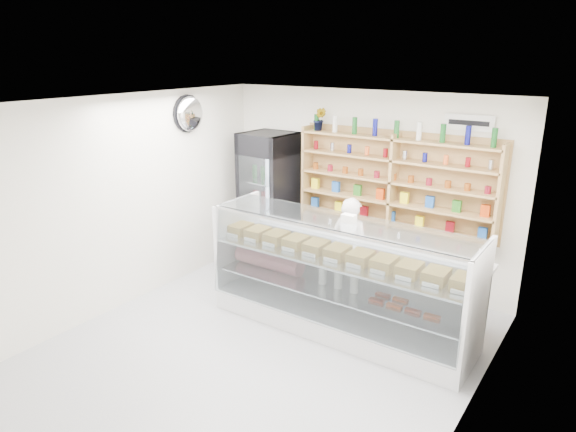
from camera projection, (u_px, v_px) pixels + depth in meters
The scene contains 8 objects.
room at pixel (261, 236), 5.53m from camera, with size 5.00×5.00×5.00m.
display_counter at pixel (340, 299), 6.33m from camera, with size 3.27×0.98×1.42m.
shop_worker at pixel (350, 251), 6.89m from camera, with size 0.54×0.36×1.49m, color white.
drinks_cooler at pixel (270, 200), 8.10m from camera, with size 0.81×0.79×2.12m.
wall_shelving at pixel (393, 182), 7.04m from camera, with size 2.84×0.28×1.33m.
potted_plant at pixel (320, 119), 7.45m from camera, with size 0.18×0.15×0.33m, color #1E6626.
security_mirror at pixel (190, 114), 7.32m from camera, with size 0.15×0.50×0.50m, color silver.
wall_sign at pixel (469, 123), 6.40m from camera, with size 0.62×0.03×0.20m, color white.
Camera 1 is at (3.18, -4.13, 3.29)m, focal length 32.00 mm.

